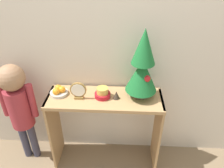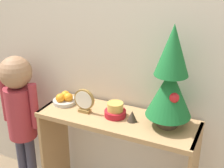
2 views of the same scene
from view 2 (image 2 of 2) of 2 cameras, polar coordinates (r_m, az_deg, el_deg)
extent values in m
cube|color=beige|center=(1.94, 3.73, 8.83)|extent=(7.00, 0.05, 2.50)
cube|color=tan|center=(1.93, 0.98, -6.45)|extent=(0.99, 0.34, 0.03)
cube|color=tan|center=(2.35, -10.25, -11.95)|extent=(0.02, 0.32, 0.79)
cylinder|color=#4C3828|center=(1.85, 10.06, -6.80)|extent=(0.12, 0.12, 0.05)
cylinder|color=brown|center=(1.83, 10.15, -5.58)|extent=(0.02, 0.02, 0.04)
cone|color=#19662D|center=(1.77, 10.47, -1.51)|extent=(0.26, 0.26, 0.28)
cone|color=#19662D|center=(1.68, 11.07, 6.13)|extent=(0.19, 0.19, 0.28)
sphere|color=red|center=(1.72, 11.27, -2.49)|extent=(0.06, 0.06, 0.06)
sphere|color=red|center=(1.72, 12.11, 3.82)|extent=(0.05, 0.05, 0.05)
sphere|color=gold|center=(1.72, 12.12, 3.28)|extent=(0.05, 0.05, 0.05)
sphere|color=#2D4CA8|center=(1.78, 9.76, 2.55)|extent=(0.05, 0.05, 0.05)
cylinder|color=#B7B2A8|center=(2.11, -8.67, -3.18)|extent=(0.15, 0.15, 0.03)
sphere|color=orange|center=(2.09, -7.98, -2.44)|extent=(0.06, 0.06, 0.06)
sphere|color=orange|center=(2.12, -8.50, -2.03)|extent=(0.06, 0.06, 0.06)
sphere|color=orange|center=(2.09, -9.43, -2.57)|extent=(0.06, 0.06, 0.06)
cylinder|color=#AD1923|center=(1.93, 0.59, -5.38)|extent=(0.13, 0.13, 0.04)
cylinder|color=gold|center=(1.90, 0.60, -4.17)|extent=(0.10, 0.10, 0.05)
cube|color=olive|center=(1.99, -5.01, -4.85)|extent=(0.07, 0.04, 0.02)
cylinder|color=olive|center=(1.95, -5.09, -2.82)|extent=(0.14, 0.02, 0.14)
cylinder|color=white|center=(1.94, -5.24, -2.93)|extent=(0.12, 0.00, 0.12)
cone|color=#382D23|center=(1.87, 3.70, -5.87)|extent=(0.06, 0.06, 0.07)
cylinder|color=#38384C|center=(2.63, -16.12, -12.90)|extent=(0.07, 0.07, 0.44)
cylinder|color=#38384C|center=(2.58, -14.50, -13.52)|extent=(0.07, 0.07, 0.44)
cylinder|color=#992D38|center=(2.39, -16.36, -5.02)|extent=(0.21, 0.21, 0.40)
sphere|color=#997051|center=(2.26, -17.24, 2.04)|extent=(0.23, 0.23, 0.23)
cylinder|color=#992D38|center=(2.44, -18.95, -2.67)|extent=(0.06, 0.06, 0.34)
cylinder|color=#992D38|center=(2.27, -14.03, -3.98)|extent=(0.06, 0.06, 0.34)
camera|label=1|loc=(0.57, -69.63, 26.97)|focal=35.00mm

